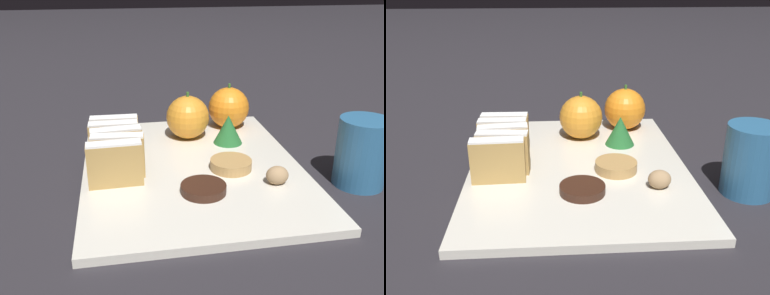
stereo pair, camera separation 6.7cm
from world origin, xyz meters
The scene contains 14 objects.
ground_plane centered at (0.00, 0.00, 0.00)m, with size 6.00×6.00×0.00m, color #28262B.
serving_platter centered at (0.00, 0.00, 0.01)m, with size 0.34×0.43×0.01m.
stollen_slice_front centered at (-0.12, -0.05, 0.04)m, with size 0.08×0.02×0.07m.
stollen_slice_second centered at (-0.11, -0.02, 0.04)m, with size 0.08×0.03×0.07m.
stollen_slice_third centered at (-0.12, 0.01, 0.04)m, with size 0.08×0.03×0.07m.
stollen_slice_fourth centered at (-0.12, 0.04, 0.04)m, with size 0.08×0.02×0.07m.
stollen_slice_fifth centered at (-0.12, 0.06, 0.04)m, with size 0.08×0.02×0.07m.
orange_near centered at (0.10, 0.16, 0.05)m, with size 0.08×0.08×0.09m.
orange_far centered at (0.01, 0.12, 0.05)m, with size 0.08×0.08×0.09m.
walnut centered at (0.11, -0.08, 0.03)m, with size 0.03×0.03×0.03m.
chocolate_cookie centered at (0.00, -0.09, 0.02)m, with size 0.06×0.06×0.01m.
gingerbread_cookie centered at (0.06, -0.02, 0.02)m, with size 0.06×0.06×0.02m.
evergreen_sprig centered at (0.08, 0.08, 0.04)m, with size 0.05×0.05×0.05m.
coffee_mug centered at (0.24, -0.08, 0.05)m, with size 0.11×0.08×0.10m.
Camera 2 is at (-0.04, -0.61, 0.30)m, focal length 40.00 mm.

